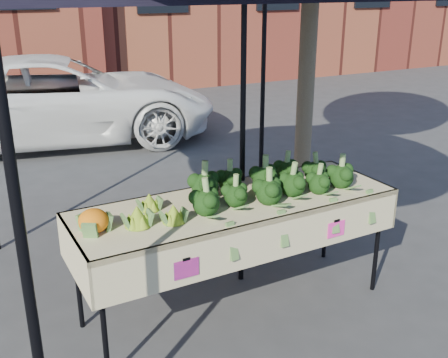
# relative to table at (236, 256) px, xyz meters

# --- Properties ---
(ground) EXTENTS (90.00, 90.00, 0.00)m
(ground) POSITION_rel_table_xyz_m (0.23, 0.05, -0.45)
(ground) COLOR #2F2F31
(table) EXTENTS (2.42, 0.87, 0.90)m
(table) POSITION_rel_table_xyz_m (0.00, 0.00, 0.00)
(table) COLOR #C0B28B
(table) RESTS_ON ground
(canopy) EXTENTS (3.16, 3.16, 2.74)m
(canopy) POSITION_rel_table_xyz_m (-0.11, 0.44, 0.92)
(canopy) COLOR black
(canopy) RESTS_ON ground
(broccoli_heap) EXTENTS (1.35, 0.55, 0.24)m
(broccoli_heap) POSITION_rel_table_xyz_m (0.27, 0.03, 0.57)
(broccoli_heap) COLOR black
(broccoli_heap) RESTS_ON table
(romanesco_cluster) EXTENTS (0.42, 0.46, 0.19)m
(romanesco_cluster) POSITION_rel_table_xyz_m (-0.67, -0.01, 0.54)
(romanesco_cluster) COLOR #89A529
(romanesco_cluster) RESTS_ON table
(cauliflower_pair) EXTENTS (0.19, 0.19, 0.17)m
(cauliflower_pair) POSITION_rel_table_xyz_m (-1.05, -0.05, 0.53)
(cauliflower_pair) COLOR orange
(cauliflower_pair) RESTS_ON table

